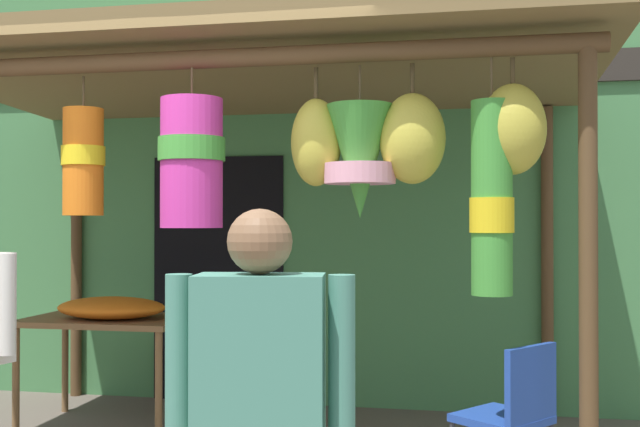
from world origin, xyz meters
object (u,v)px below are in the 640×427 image
object	(u,v)px
folding_chair	(514,409)
flower_heap_on_table	(113,308)
passerby_at_right	(260,411)
display_table	(108,330)

from	to	relation	value
folding_chair	flower_heap_on_table	bearing A→B (deg)	159.91
flower_heap_on_table	passerby_at_right	world-z (taller)	passerby_at_right
display_table	folding_chair	world-z (taller)	folding_chair
flower_heap_on_table	display_table	bearing A→B (deg)	133.54
display_table	flower_heap_on_table	world-z (taller)	flower_heap_on_table
passerby_at_right	display_table	bearing A→B (deg)	124.06
display_table	folding_chair	distance (m)	2.98
flower_heap_on_table	passerby_at_right	bearing A→B (deg)	-56.23
flower_heap_on_table	folding_chair	distance (m)	2.91
folding_chair	passerby_at_right	xyz separation A→B (m)	(-0.85, -1.78, 0.38)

